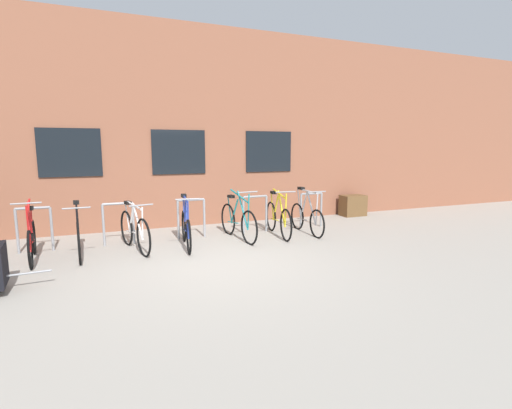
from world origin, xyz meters
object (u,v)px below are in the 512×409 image
bicycle_yellow (278,218)px  bicycle_red (32,240)px  planter_box (353,205)px  bicycle_teal (238,221)px  bicycle_black (78,235)px  bicycle_silver (307,217)px  bicycle_white (134,230)px  bicycle_blue (186,228)px

bicycle_yellow → bicycle_red: bicycle_red is taller
bicycle_yellow → planter_box: bicycle_yellow is taller
bicycle_teal → bicycle_black: bicycle_teal is taller
bicycle_silver → bicycle_white: size_ratio=0.95×
bicycle_teal → planter_box: (4.03, 1.40, -0.09)m
bicycle_white → bicycle_red: 1.73m
bicycle_blue → bicycle_yellow: 2.15m
bicycle_blue → bicycle_white: bearing=172.5°
bicycle_teal → bicycle_black: size_ratio=1.04×
bicycle_red → bicycle_teal: size_ratio=0.93×
bicycle_silver → bicycle_black: bicycle_silver is taller
bicycle_white → planter_box: size_ratio=2.44×
bicycle_teal → planter_box: bearing=19.2°
bicycle_yellow → bicycle_red: 4.84m
bicycle_yellow → bicycle_red: bearing=-178.4°
bicycle_yellow → bicycle_teal: 0.96m
bicycle_silver → bicycle_white: bicycle_silver is taller
bicycle_blue → planter_box: (5.20, 1.64, -0.08)m
bicycle_teal → planter_box: 4.27m
bicycle_teal → bicycle_red: bearing=-178.0°
bicycle_teal → bicycle_white: bearing=-177.3°
bicycle_black → bicycle_white: bearing=3.9°
bicycle_blue → bicycle_silver: size_ratio=1.03×
bicycle_white → bicycle_red: bearing=-178.8°
bicycle_white → bicycle_black: bearing=-176.1°
bicycle_teal → planter_box: size_ratio=2.54×
bicycle_teal → bicycle_yellow: bearing=-0.3°
bicycle_yellow → bicycle_red: size_ratio=1.07×
bicycle_silver → bicycle_blue: bearing=-176.5°
planter_box → bicycle_white: bearing=-166.3°
planter_box → bicycle_teal: bearing=-160.8°
bicycle_silver → bicycle_red: size_ratio=0.98×
bicycle_white → bicycle_yellow: bearing=1.8°
bicycle_white → bicycle_teal: 2.16m
bicycle_silver → planter_box: size_ratio=2.33×
bicycle_blue → planter_box: bearing=17.5°
bicycle_blue → bicycle_red: size_ratio=1.01×
bicycle_black → bicycle_teal: bearing=3.1°
bicycle_blue → bicycle_red: (-2.71, 0.09, -0.01)m
bicycle_silver → bicycle_black: 4.80m
bicycle_silver → bicycle_red: 5.55m
bicycle_yellow → bicycle_teal: bicycle_teal is taller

